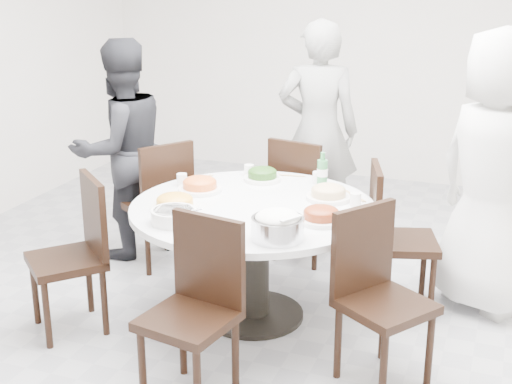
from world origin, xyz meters
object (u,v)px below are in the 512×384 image
(chair_ne, at_px, (403,239))
(soup_bowl, at_px, (174,216))
(dining_table, at_px, (253,262))
(diner_left, at_px, (122,150))
(chair_n, at_px, (306,198))
(chair_se, at_px, (386,302))
(diner_right, at_px, (495,173))
(diner_middle, at_px, (318,131))
(rice_bowl, at_px, (278,228))
(chair_s, at_px, (188,316))
(chair_sw, at_px, (66,257))
(beverage_bottle, at_px, (322,170))
(chair_nw, at_px, (156,202))

(chair_ne, bearing_deg, soup_bowl, 111.25)
(dining_table, relative_size, soup_bowl, 5.78)
(diner_left, bearing_deg, chair_n, 136.92)
(chair_ne, distance_m, chair_n, 1.00)
(chair_se, height_order, diner_right, diner_right)
(soup_bowl, bearing_deg, diner_middle, 81.42)
(chair_ne, height_order, rice_bowl, chair_ne)
(diner_left, height_order, rice_bowl, diner_left)
(soup_bowl, bearing_deg, dining_table, 54.45)
(diner_right, distance_m, rice_bowl, 1.55)
(diner_left, bearing_deg, chair_s, 70.10)
(chair_sw, bearing_deg, diner_right, 69.33)
(chair_se, xyz_separation_m, diner_middle, (-0.93, 1.96, 0.40))
(chair_s, height_order, diner_middle, diner_middle)
(diner_middle, xyz_separation_m, beverage_bottle, (0.31, -1.02, -0.01))
(chair_n, bearing_deg, chair_nw, 36.62)
(diner_middle, distance_m, diner_left, 1.54)
(chair_se, bearing_deg, chair_nw, 95.98)
(dining_table, distance_m, diner_left, 1.52)
(chair_nw, relative_size, chair_sw, 1.00)
(diner_right, height_order, rice_bowl, diner_right)
(chair_sw, height_order, diner_middle, diner_middle)
(chair_s, distance_m, soup_bowl, 0.68)
(chair_sw, relative_size, soup_bowl, 3.66)
(chair_n, xyz_separation_m, chair_s, (-0.02, -1.98, 0.00))
(chair_se, height_order, beverage_bottle, beverage_bottle)
(chair_sw, relative_size, chair_se, 1.00)
(chair_n, bearing_deg, diner_middle, -72.20)
(dining_table, distance_m, chair_nw, 1.13)
(chair_s, height_order, rice_bowl, chair_s)
(diner_left, bearing_deg, chair_nw, 105.06)
(chair_sw, height_order, rice_bowl, chair_sw)
(chair_n, bearing_deg, soup_bowl, 88.30)
(chair_s, bearing_deg, dining_table, 101.21)
(chair_ne, distance_m, diner_left, 2.18)
(dining_table, xyz_separation_m, soup_bowl, (-0.31, -0.44, 0.41))
(chair_nw, height_order, chair_sw, same)
(chair_sw, bearing_deg, chair_n, 98.67)
(chair_n, bearing_deg, beverage_bottle, 127.65)
(chair_s, bearing_deg, chair_nw, 133.76)
(dining_table, xyz_separation_m, diner_left, (-1.30, 0.65, 0.45))
(chair_s, relative_size, soup_bowl, 3.66)
(diner_right, distance_m, diner_left, 2.65)
(dining_table, relative_size, chair_sw, 1.58)
(chair_ne, height_order, beverage_bottle, beverage_bottle)
(chair_se, bearing_deg, chair_sw, 126.89)
(diner_right, height_order, diner_left, diner_right)
(rice_bowl, height_order, beverage_bottle, beverage_bottle)
(chair_n, height_order, diner_left, diner_left)
(diner_middle, bearing_deg, chair_s, 78.21)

